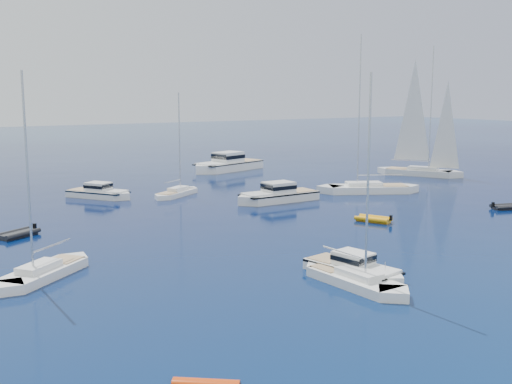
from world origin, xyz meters
TOP-DOWN VIEW (x-y plane):
  - ground at (0.00, 0.00)m, footprint 400.00×400.00m
  - motor_cruiser_near at (-3.00, 4.75)m, footprint 3.56×7.70m
  - motor_cruiser_centre at (7.95, 29.46)m, footprint 10.04×3.21m
  - motor_cruiser_distant at (16.50, 55.15)m, footprint 13.84×7.86m
  - motor_cruiser_horizon at (-7.00, 41.63)m, footprint 6.62×8.22m
  - sailboat_fore at (-4.16, 3.47)m, footprint 2.72×8.81m
  - sailboat_mid_r at (20.06, 28.84)m, footprint 12.50×8.68m
  - sailboat_mid_l at (-19.32, 14.80)m, footprint 8.29×7.33m
  - sailboat_centre at (0.66, 38.48)m, footprint 7.81×6.11m
  - sailboat_sails_r at (36.32, 36.30)m, footprint 8.91×12.29m
  - tender_yellow at (9.39, 16.44)m, footprint 2.99×3.65m
  - tender_grey_near at (24.55, 14.00)m, footprint 3.35×2.53m
  - tender_grey_far at (-18.36, 27.09)m, footprint 3.93×3.38m
  - kayak_orange at (-17.39, -2.99)m, footprint 2.42×2.07m

SIDE VIEW (x-z plane):
  - ground at x=0.00m, z-range 0.00..0.00m
  - motor_cruiser_near at x=-3.00m, z-range -0.97..0.97m
  - motor_cruiser_centre at x=7.95m, z-range -1.31..1.31m
  - motor_cruiser_distant at x=16.50m, z-range -1.74..1.74m
  - motor_cruiser_horizon at x=-7.00m, z-range -1.08..1.08m
  - sailboat_fore at x=-4.16m, z-range -6.40..6.40m
  - sailboat_mid_r at x=20.06m, z-range -9.14..9.14m
  - sailboat_mid_l at x=-19.32m, z-range -6.48..6.48m
  - sailboat_centre at x=0.66m, z-range -5.86..5.86m
  - sailboat_sails_r at x=36.32m, z-range -9.06..9.06m
  - tender_yellow at x=9.39m, z-range -0.47..0.47m
  - tender_grey_near at x=24.55m, z-range -0.47..0.47m
  - tender_grey_far at x=-18.36m, z-range -0.47..0.47m
  - kayak_orange at x=-17.39m, z-range -0.15..0.15m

